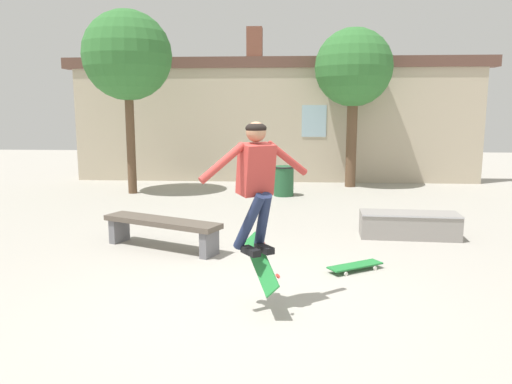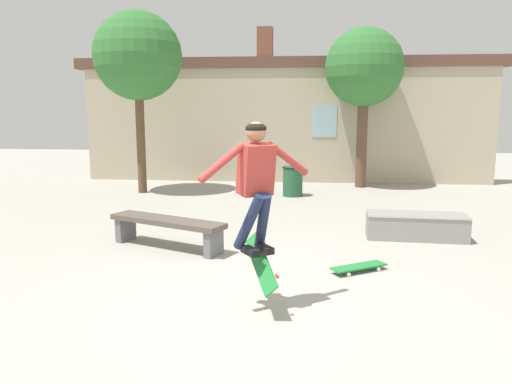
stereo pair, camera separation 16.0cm
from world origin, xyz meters
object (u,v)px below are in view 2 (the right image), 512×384
object	(u,v)px
park_bench	(167,226)
skateboard_resting	(359,267)
trash_bin	(293,180)
tree_left	(138,57)
skateboard_flipping	(261,263)
skate_ledge	(416,226)
skater	(256,176)
tree_right	(364,69)

from	to	relation	value
park_bench	skateboard_resting	world-z (taller)	park_bench
trash_bin	tree_left	bearing A→B (deg)	178.09
tree_left	skateboard_flipping	world-z (taller)	tree_left
tree_left	trash_bin	world-z (taller)	tree_left
skate_ledge	skater	xyz separation A→B (m)	(-2.36, -3.18, 1.24)
tree_left	skater	bearing A→B (deg)	-63.13
park_bench	tree_left	bearing A→B (deg)	136.44
park_bench	tree_right	bearing A→B (deg)	84.75
tree_right	park_bench	bearing A→B (deg)	-119.36
trash_bin	skateboard_resting	xyz separation A→B (m)	(1.03, -5.72, -0.32)
park_bench	skate_ledge	xyz separation A→B (m)	(3.97, 0.95, -0.14)
skate_ledge	trash_bin	world-z (taller)	trash_bin
skater	skateboard_resting	distance (m)	2.30
tree_right	park_bench	world-z (taller)	tree_right
skater	tree_left	bearing A→B (deg)	171.49
park_bench	trash_bin	distance (m)	5.18
skate_ledge	skater	distance (m)	4.15
skater	skateboard_flipping	size ratio (longest dim) A/B	1.93
skate_ledge	skateboard_resting	xyz separation A→B (m)	(-1.12, -1.82, -0.14)
park_bench	skater	size ratio (longest dim) A/B	1.43
park_bench	skateboard_resting	size ratio (longest dim) A/B	2.52
tree_left	skate_ledge	xyz separation A→B (m)	(6.01, -4.03, -3.18)
tree_right	skateboard_flipping	bearing A→B (deg)	-102.74
tree_right	skateboard_resting	xyz separation A→B (m)	(-0.79, -7.32, -3.11)
park_bench	skateboard_resting	bearing A→B (deg)	7.13
skateboard_flipping	tree_right	bearing A→B (deg)	144.63
tree_left	skater	size ratio (longest dim) A/B	3.26
park_bench	trash_bin	bearing A→B (deg)	93.62
tree_right	skater	distance (m)	9.08
trash_bin	skateboard_flipping	distance (m)	7.11
skate_ledge	skateboard_resting	world-z (taller)	skate_ledge
tree_right	skate_ledge	size ratio (longest dim) A/B	2.60
tree_right	skateboard_resting	size ratio (longest dim) A/B	5.43
skateboard_flipping	skateboard_resting	bearing A→B (deg)	116.81
trash_bin	skateboard_flipping	xyz separation A→B (m)	(-0.15, -7.10, 0.13)
tree_right	tree_left	distance (m)	5.87
tree_left	skateboard_resting	bearing A→B (deg)	-50.10
skater	tree_right	bearing A→B (deg)	131.50
tree_right	skate_ledge	xyz separation A→B (m)	(0.34, -5.50, -2.96)
tree_left	trash_bin	size ratio (longest dim) A/B	6.11
tree_left	skate_ledge	size ratio (longest dim) A/B	2.75
trash_bin	skateboard_resting	bearing A→B (deg)	-79.77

